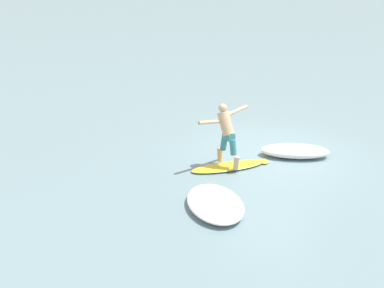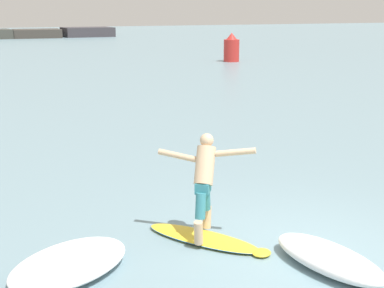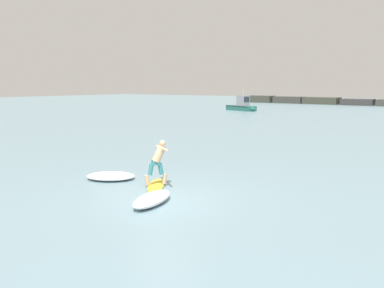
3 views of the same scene
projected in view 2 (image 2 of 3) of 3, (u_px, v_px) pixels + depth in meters
ground_plane at (299, 251)px, 7.67m from camera, size 200.00×200.00×0.00m
surfboard at (205, 238)px, 8.00m from camera, size 1.51×1.93×0.21m
surfer at (204, 177)px, 7.88m from camera, size 1.22×1.01×1.52m
channel_marker_buoy at (231, 49)px, 35.10m from camera, size 1.03×1.03×1.87m
wave_foam_at_tail at (329, 258)px, 7.10m from camera, size 1.02×1.86×0.31m
wave_foam_at_nose at (70, 263)px, 7.04m from camera, size 2.11×1.89×0.24m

